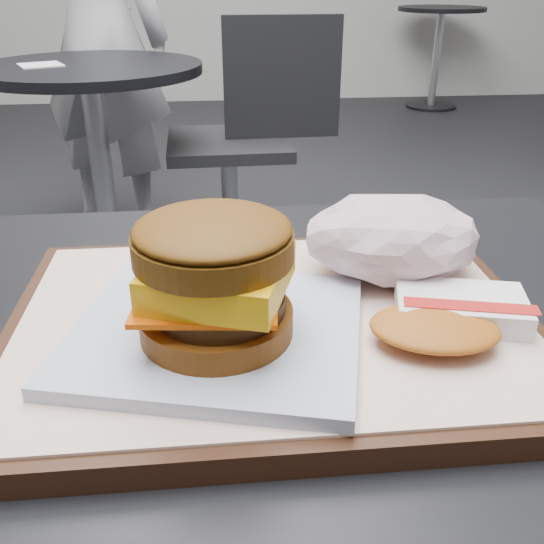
% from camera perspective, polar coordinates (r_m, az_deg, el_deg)
% --- Properties ---
extents(serving_tray, '(0.38, 0.28, 0.02)m').
position_cam_1_polar(serving_tray, '(0.45, 0.03, -5.10)').
color(serving_tray, black).
rests_on(serving_tray, customer_table).
extents(breakfast_sandwich, '(0.23, 0.21, 0.09)m').
position_cam_1_polar(breakfast_sandwich, '(0.39, -5.30, -1.79)').
color(breakfast_sandwich, silver).
rests_on(breakfast_sandwich, serving_tray).
extents(hash_brown, '(0.13, 0.11, 0.02)m').
position_cam_1_polar(hash_brown, '(0.44, 16.34, -4.01)').
color(hash_brown, white).
rests_on(hash_brown, serving_tray).
extents(crumpled_wrapper, '(0.14, 0.11, 0.06)m').
position_cam_1_polar(crumpled_wrapper, '(0.50, 11.30, 3.17)').
color(crumpled_wrapper, silver).
rests_on(crumpled_wrapper, serving_tray).
extents(neighbor_table, '(0.70, 0.70, 0.75)m').
position_cam_1_polar(neighbor_table, '(2.09, -16.18, 12.85)').
color(neighbor_table, black).
rests_on(neighbor_table, ground).
extents(napkin, '(0.16, 0.16, 0.00)m').
position_cam_1_polar(napkin, '(2.06, -20.95, 17.74)').
color(napkin, silver).
rests_on(napkin, neighbor_table).
extents(neighbor_chair, '(0.61, 0.43, 0.88)m').
position_cam_1_polar(neighbor_chair, '(2.17, -2.35, 13.28)').
color(neighbor_chair, '#A3A3A8').
rests_on(neighbor_chair, ground).
extents(patron, '(0.68, 0.58, 1.57)m').
position_cam_1_polar(patron, '(2.57, -16.03, 20.66)').
color(patron, silver).
rests_on(patron, ground).
extents(bg_table_far, '(0.66, 0.66, 0.75)m').
position_cam_1_polar(bg_table_far, '(5.19, 15.44, 20.85)').
color(bg_table_far, black).
rests_on(bg_table_far, ground).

